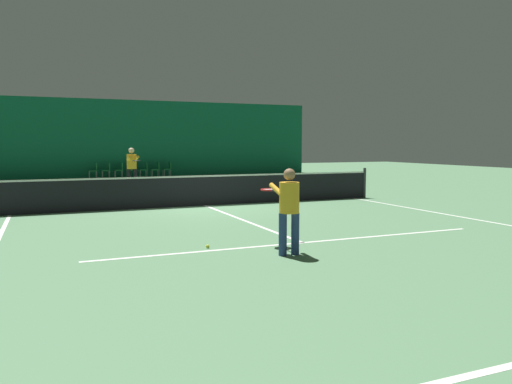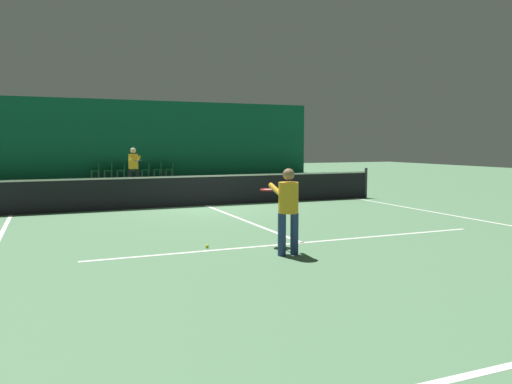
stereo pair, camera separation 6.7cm
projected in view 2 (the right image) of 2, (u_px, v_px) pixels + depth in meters
name	position (u px, v px, depth m)	size (l,w,h in m)	color
ground_plane	(206.00, 206.00, 15.59)	(60.00, 60.00, 0.00)	#56845B
backdrop_curtain	(130.00, 138.00, 29.31)	(23.00, 0.12, 4.50)	#0F5138
court_line_baseline_far	(141.00, 180.00, 26.52)	(11.00, 0.10, 0.00)	white
court_line_service_far	(163.00, 189.00, 21.47)	(8.25, 0.10, 0.00)	white
court_line_service_near	(302.00, 243.00, 9.71)	(8.25, 0.10, 0.00)	white
court_line_sideline_left	(11.00, 215.00, 13.48)	(0.10, 23.80, 0.00)	white
court_line_sideline_right	(355.00, 198.00, 17.70)	(0.10, 23.80, 0.00)	white
court_line_centre	(206.00, 206.00, 15.59)	(0.10, 12.80, 0.00)	white
tennis_net	(206.00, 189.00, 15.54)	(12.00, 0.10, 1.07)	black
player_near	(287.00, 205.00, 8.60)	(0.41, 1.29, 1.50)	navy
player_far	(134.00, 165.00, 21.24)	(0.45, 1.40, 1.77)	black
courtside_chair_0	(96.00, 169.00, 28.20)	(0.44, 0.44, 0.84)	#99999E
courtside_chair_1	(109.00, 169.00, 28.47)	(0.44, 0.44, 0.84)	#99999E
courtside_chair_2	(122.00, 169.00, 28.74)	(0.44, 0.44, 0.84)	#99999E
courtside_chair_3	(134.00, 169.00, 29.01)	(0.44, 0.44, 0.84)	#99999E
courtside_chair_4	(146.00, 169.00, 29.28)	(0.44, 0.44, 0.84)	#99999E
courtside_chair_5	(158.00, 168.00, 29.55)	(0.44, 0.44, 0.84)	#99999E
courtside_chair_6	(170.00, 168.00, 29.82)	(0.44, 0.44, 0.84)	#99999E
tennis_ball	(207.00, 246.00, 9.22)	(0.07, 0.07, 0.07)	#D1DB33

